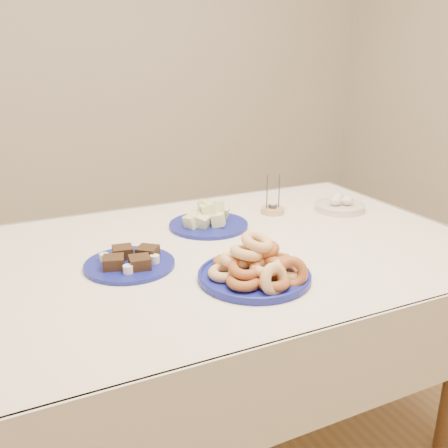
{
  "coord_description": "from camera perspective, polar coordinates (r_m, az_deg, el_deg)",
  "views": [
    {
      "loc": [
        -0.62,
        -1.35,
        1.35
      ],
      "look_at": [
        0.0,
        -0.05,
        0.85
      ],
      "focal_mm": 40.0,
      "sensor_mm": 36.0,
      "label": 1
    }
  ],
  "objects": [
    {
      "name": "ground",
      "position": [
        2.01,
        -0.67,
        -23.07
      ],
      "size": [
        5.0,
        5.0,
        0.0
      ],
      "primitive_type": "plane",
      "color": "olive",
      "rests_on": "ground"
    },
    {
      "name": "dining_table",
      "position": [
        1.65,
        -0.76,
        -6.26
      ],
      "size": [
        1.71,
        1.11,
        0.75
      ],
      "color": "brown",
      "rests_on": "ground"
    },
    {
      "name": "candle_holder",
      "position": [
        1.96,
        5.57,
        1.67
      ],
      "size": [
        0.1,
        0.1,
        0.15
      ],
      "rotation": [
        0.0,
        0.0,
        -0.03
      ],
      "color": "tan",
      "rests_on": "dining_table"
    },
    {
      "name": "brownie_plate",
      "position": [
        1.5,
        -10.69,
        -4.29
      ],
      "size": [
        0.34,
        0.34,
        0.05
      ],
      "rotation": [
        0.0,
        0.0,
        -0.32
      ],
      "color": "navy",
      "rests_on": "dining_table"
    },
    {
      "name": "donut_platter",
      "position": [
        1.38,
        3.74,
        -5.06
      ],
      "size": [
        0.35,
        0.35,
        0.14
      ],
      "rotation": [
        0.0,
        0.0,
        0.13
      ],
      "color": "navy",
      "rests_on": "dining_table"
    },
    {
      "name": "egg_bowl",
      "position": [
        2.04,
        13.08,
        2.09
      ],
      "size": [
        0.22,
        0.22,
        0.07
      ],
      "rotation": [
        0.0,
        0.0,
        -0.12
      ],
      "color": "beige",
      "rests_on": "dining_table"
    },
    {
      "name": "melon_plate",
      "position": [
        1.8,
        -1.83,
        0.52
      ],
      "size": [
        0.37,
        0.37,
        0.1
      ],
      "rotation": [
        0.0,
        0.0,
        -0.39
      ],
      "color": "navy",
      "rests_on": "dining_table"
    }
  ]
}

